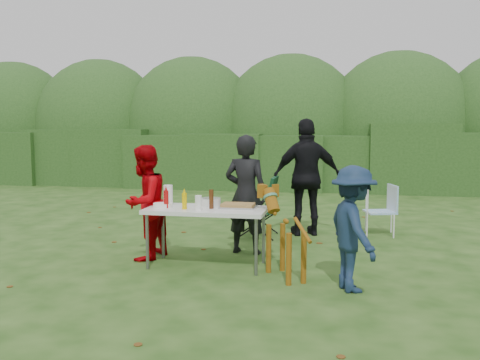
% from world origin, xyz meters
% --- Properties ---
extents(ground, '(80.00, 80.00, 0.00)m').
position_xyz_m(ground, '(0.00, 0.00, 0.00)').
color(ground, '#1E4211').
extents(hedge_row, '(22.00, 1.40, 1.70)m').
position_xyz_m(hedge_row, '(0.00, 8.00, 0.85)').
color(hedge_row, '#23471C').
rests_on(hedge_row, ground).
extents(shrub_backdrop, '(20.00, 2.60, 3.20)m').
position_xyz_m(shrub_backdrop, '(0.00, 9.60, 1.60)').
color(shrub_backdrop, '#3D6628').
rests_on(shrub_backdrop, ground).
extents(folding_table, '(1.50, 0.70, 0.74)m').
position_xyz_m(folding_table, '(-0.04, -0.14, 0.69)').
color(folding_table, silver).
rests_on(folding_table, ground).
extents(person_cook, '(0.64, 0.46, 1.65)m').
position_xyz_m(person_cook, '(0.32, 0.61, 0.82)').
color(person_cook, black).
rests_on(person_cook, ground).
extents(person_red_jacket, '(0.69, 0.82, 1.52)m').
position_xyz_m(person_red_jacket, '(-0.94, 0.05, 0.76)').
color(person_red_jacket, '#A70005').
rests_on(person_red_jacket, ground).
extents(person_black_puffy, '(1.19, 0.76, 1.89)m').
position_xyz_m(person_black_puffy, '(1.06, 1.98, 0.94)').
color(person_black_puffy, black).
rests_on(person_black_puffy, ground).
extents(child, '(0.80, 1.00, 1.35)m').
position_xyz_m(child, '(1.75, -0.75, 0.67)').
color(child, '#152844').
rests_on(child, ground).
extents(dog, '(0.94, 1.13, 1.01)m').
position_xyz_m(dog, '(0.99, -0.44, 0.51)').
color(dog, brown).
rests_on(dog, ground).
extents(camping_chair, '(0.63, 0.63, 0.98)m').
position_xyz_m(camping_chair, '(0.30, 1.69, 0.49)').
color(camping_chair, '#0F381E').
rests_on(camping_chair, ground).
extents(lawn_chair, '(0.60, 0.60, 0.82)m').
position_xyz_m(lawn_chair, '(2.22, 2.24, 0.41)').
color(lawn_chair, '#408ED5').
rests_on(lawn_chair, ground).
extents(food_tray, '(0.45, 0.30, 0.02)m').
position_xyz_m(food_tray, '(0.34, -0.04, 0.75)').
color(food_tray, '#B7B7BA').
rests_on(food_tray, folding_table).
extents(focaccia_bread, '(0.40, 0.26, 0.04)m').
position_xyz_m(focaccia_bread, '(0.34, -0.04, 0.78)').
color(focaccia_bread, olive).
rests_on(focaccia_bread, food_tray).
extents(mustard_bottle, '(0.06, 0.06, 0.20)m').
position_xyz_m(mustard_bottle, '(-0.28, -0.27, 0.84)').
color(mustard_bottle, '#E2B903').
rests_on(mustard_bottle, folding_table).
extents(ketchup_bottle, '(0.06, 0.06, 0.22)m').
position_xyz_m(ketchup_bottle, '(-0.53, -0.23, 0.85)').
color(ketchup_bottle, '#A90F0F').
rests_on(ketchup_bottle, folding_table).
extents(beer_bottle, '(0.06, 0.06, 0.24)m').
position_xyz_m(beer_bottle, '(0.03, -0.17, 0.86)').
color(beer_bottle, '#47230F').
rests_on(beer_bottle, folding_table).
extents(paper_towel_roll, '(0.12, 0.12, 0.26)m').
position_xyz_m(paper_towel_roll, '(-0.59, 0.01, 0.87)').
color(paper_towel_roll, white).
rests_on(paper_towel_roll, folding_table).
extents(cup_stack, '(0.08, 0.08, 0.18)m').
position_xyz_m(cup_stack, '(-0.09, -0.31, 0.83)').
color(cup_stack, white).
rests_on(cup_stack, folding_table).
extents(pasta_bowl, '(0.26, 0.26, 0.10)m').
position_xyz_m(pasta_bowl, '(-0.04, 0.05, 0.79)').
color(pasta_bowl, silver).
rests_on(pasta_bowl, folding_table).
extents(plate_stack, '(0.24, 0.24, 0.05)m').
position_xyz_m(plate_stack, '(-0.60, -0.17, 0.77)').
color(plate_stack, white).
rests_on(plate_stack, folding_table).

